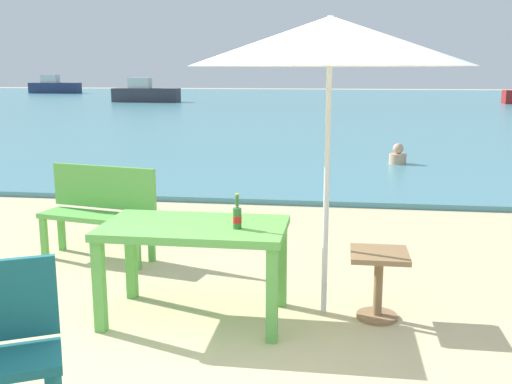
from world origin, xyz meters
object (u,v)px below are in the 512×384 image
(picnic_table_green, at_px, (194,238))
(swimmer_person, at_px, (398,156))
(bench_green_left, at_px, (100,207))
(boat_fishing_trawler, at_px, (54,87))
(boat_barge, at_px, (145,93))
(side_table_wood, at_px, (379,275))
(beer_bottle_amber, at_px, (237,216))
(patio_umbrella, at_px, (330,42))

(picnic_table_green, relative_size, swimmer_person, 3.41)
(picnic_table_green, xyz_separation_m, bench_green_left, (-1.34, 1.37, -0.11))
(boat_fishing_trawler, bearing_deg, bench_green_left, -62.97)
(bench_green_left, distance_m, swimmer_person, 7.31)
(boat_barge, bearing_deg, picnic_table_green, -70.86)
(picnic_table_green, bearing_deg, side_table_wood, 7.84)
(bench_green_left, bearing_deg, beer_bottle_amber, -40.67)
(bench_green_left, height_order, boat_fishing_trawler, boat_fishing_trawler)
(beer_bottle_amber, xyz_separation_m, side_table_wood, (1.06, 0.27, -0.50))
(side_table_wood, distance_m, boat_barge, 31.53)
(picnic_table_green, relative_size, boat_barge, 0.36)
(patio_umbrella, xyz_separation_m, boat_fishing_trawler, (-22.70, 41.05, -1.51))
(patio_umbrella, height_order, boat_barge, patio_umbrella)
(boat_fishing_trawler, bearing_deg, beer_bottle_amber, -61.94)
(picnic_table_green, bearing_deg, boat_fishing_trawler, 117.73)
(patio_umbrella, xyz_separation_m, swimmer_person, (1.22, 7.50, -1.88))
(picnic_table_green, bearing_deg, boat_barge, 109.14)
(bench_green_left, xyz_separation_m, boat_fishing_trawler, (-20.37, 39.93, 0.07))
(picnic_table_green, distance_m, boat_barge, 31.22)
(patio_umbrella, height_order, bench_green_left, patio_umbrella)
(picnic_table_green, xyz_separation_m, boat_fishing_trawler, (-21.71, 41.30, -0.04))
(side_table_wood, xyz_separation_m, bench_green_left, (-2.75, 1.17, 0.19))
(beer_bottle_amber, distance_m, boat_barge, 31.41)
(beer_bottle_amber, height_order, boat_fishing_trawler, boat_fishing_trawler)
(swimmer_person, bearing_deg, side_table_wood, -96.09)
(side_table_wood, bearing_deg, picnic_table_green, -172.16)
(picnic_table_green, xyz_separation_m, patio_umbrella, (0.99, 0.25, 1.47))
(beer_bottle_amber, relative_size, boat_fishing_trawler, 0.07)
(side_table_wood, bearing_deg, beer_bottle_amber, -165.48)
(beer_bottle_amber, relative_size, side_table_wood, 0.49)
(patio_umbrella, relative_size, side_table_wood, 4.26)
(side_table_wood, bearing_deg, swimmer_person, 83.91)
(beer_bottle_amber, distance_m, bench_green_left, 2.24)
(picnic_table_green, relative_size, bench_green_left, 1.12)
(side_table_wood, height_order, boat_fishing_trawler, boat_fishing_trawler)
(picnic_table_green, distance_m, swimmer_person, 8.07)
(patio_umbrella, height_order, swimmer_person, patio_umbrella)
(patio_umbrella, bearing_deg, beer_bottle_amber, -152.97)
(boat_barge, bearing_deg, swimmer_person, -60.20)
(swimmer_person, xyz_separation_m, boat_fishing_trawler, (-23.92, 33.55, 0.37))
(beer_bottle_amber, bearing_deg, patio_umbrella, 27.03)
(beer_bottle_amber, relative_size, patio_umbrella, 0.12)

